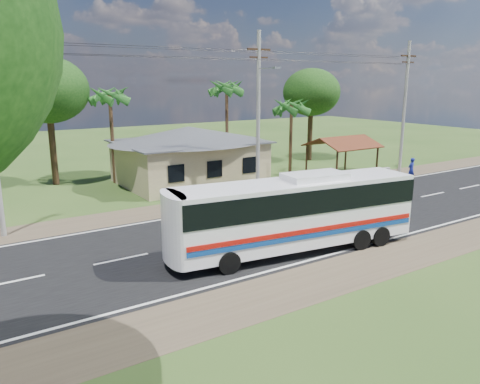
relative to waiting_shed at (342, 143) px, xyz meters
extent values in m
plane|color=#2C491A|center=(-13.00, -8.50, -2.73)|extent=(120.00, 120.00, 0.00)
cube|color=black|center=(-13.00, -8.50, -2.72)|extent=(120.00, 10.00, 0.02)
cube|color=brown|center=(-13.00, -2.00, -2.72)|extent=(120.00, 3.00, 0.01)
cube|color=brown|center=(-13.00, -15.00, -2.72)|extent=(120.00, 3.00, 0.01)
cube|color=silver|center=(-13.00, -3.80, -2.70)|extent=(120.00, 0.15, 0.01)
cube|color=silver|center=(-13.00, -13.20, -2.70)|extent=(120.00, 0.15, 0.01)
cube|color=silver|center=(-13.00, -8.50, -2.70)|extent=(120.00, 0.15, 0.01)
cube|color=tan|center=(-12.00, 4.50, -1.13)|extent=(10.00, 8.00, 3.20)
cube|color=#4C4F54|center=(-12.00, 4.50, 0.52)|extent=(10.60, 8.60, 0.10)
pyramid|color=#4C4F54|center=(-12.00, 4.50, 1.67)|extent=(12.40, 10.00, 1.20)
cube|color=black|center=(-15.00, 0.48, -1.03)|extent=(1.20, 0.08, 1.20)
cube|color=black|center=(-12.00, 0.48, -1.03)|extent=(1.20, 0.08, 1.20)
cube|color=black|center=(-9.00, 0.48, -1.03)|extent=(1.20, 0.08, 1.20)
cylinder|color=#362113|center=(-2.30, -1.80, -1.43)|extent=(0.16, 0.16, 2.60)
cylinder|color=#362113|center=(-2.30, 1.80, -1.43)|extent=(0.16, 0.16, 2.60)
cylinder|color=#362113|center=(2.30, -1.80, -1.43)|extent=(0.16, 0.16, 2.60)
cylinder|color=#362113|center=(2.30, 1.80, -1.43)|extent=(0.16, 0.16, 2.60)
cube|color=brown|center=(0.00, -1.10, 0.17)|extent=(5.20, 2.28, 0.90)
cube|color=brown|center=(0.00, 1.10, 0.17)|extent=(5.20, 2.28, 0.90)
cube|color=#362113|center=(0.00, 0.00, 0.52)|extent=(5.20, 0.12, 0.12)
cube|color=#9E9E99|center=(-1.00, -2.90, -2.28)|extent=(7.00, 0.30, 0.90)
cylinder|color=#9E9E99|center=(-10.00, -2.00, 2.77)|extent=(0.26, 0.26, 11.00)
cube|color=#362113|center=(-10.00, -2.00, 7.07)|extent=(1.80, 0.12, 0.12)
cube|color=#362113|center=(-10.00, -2.00, 6.57)|extent=(1.40, 0.10, 0.10)
cylinder|color=#9E9E99|center=(5.00, -2.00, 2.77)|extent=(0.26, 0.26, 11.00)
cube|color=#362113|center=(5.00, -2.00, 7.07)|extent=(1.80, 0.12, 0.12)
cube|color=#362113|center=(5.00, -2.00, 6.57)|extent=(1.40, 0.10, 0.10)
cylinder|color=gray|center=(-10.00, -3.00, 5.87)|extent=(0.08, 2.00, 0.08)
cube|color=gray|center=(-10.00, -4.00, 5.87)|extent=(0.50, 0.18, 0.12)
cylinder|color=black|center=(-18.00, -2.00, 6.87)|extent=(16.00, 0.02, 0.02)
cylinder|color=black|center=(-2.50, -2.00, 6.87)|extent=(15.00, 0.02, 0.02)
cylinder|color=#47301E|center=(-3.50, 2.50, 0.27)|extent=(0.28, 0.28, 6.00)
cylinder|color=#47301E|center=(-7.00, 7.00, 1.02)|extent=(0.28, 0.28, 7.50)
cylinder|color=#47301E|center=(-17.00, 7.50, 0.77)|extent=(0.28, 0.28, 7.00)
cylinder|color=#47301E|center=(-21.00, 9.50, 0.25)|extent=(0.50, 0.50, 5.95)
ellipsoid|color=#12330E|center=(-21.00, 9.50, 4.42)|extent=(6.00, 6.00, 4.92)
cylinder|color=#47301E|center=(3.00, 7.50, 0.07)|extent=(0.50, 0.50, 5.60)
ellipsoid|color=#12330E|center=(3.00, 7.50, 3.99)|extent=(5.60, 5.60, 4.59)
cube|color=white|center=(-14.75, -11.88, -0.83)|extent=(11.93, 4.02, 2.93)
cube|color=black|center=(-14.75, -11.88, -0.09)|extent=(11.99, 4.08, 1.07)
cube|color=black|center=(-20.55, -11.08, -0.44)|extent=(0.42, 2.24, 1.76)
cube|color=#AB100A|center=(-14.92, -13.11, -1.36)|extent=(11.41, 1.61, 0.21)
cube|color=navy|center=(-14.92, -13.11, -1.61)|extent=(11.41, 1.61, 0.21)
cube|color=white|center=(-13.78, -12.01, 0.78)|extent=(3.11, 1.95, 0.29)
cylinder|color=black|center=(-18.77, -12.46, -2.24)|extent=(1.01, 0.47, 0.98)
cylinder|color=black|center=(-18.46, -10.23, -2.24)|extent=(1.01, 0.47, 0.98)
cylinder|color=black|center=(-12.00, -13.39, -2.24)|extent=(1.01, 0.47, 0.98)
cylinder|color=black|center=(-11.70, -11.17, -2.24)|extent=(1.01, 0.47, 0.98)
cylinder|color=black|center=(-10.84, -13.55, -2.24)|extent=(1.01, 0.47, 0.98)
cylinder|color=black|center=(-10.54, -11.33, -2.24)|extent=(1.01, 0.47, 0.98)
imported|color=black|center=(-4.14, -2.49, -2.30)|extent=(1.70, 0.78, 0.86)
imported|color=navy|center=(3.25, -4.50, -1.81)|extent=(0.70, 0.49, 1.84)
camera|label=1|loc=(-28.21, -27.94, 5.10)|focal=35.00mm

